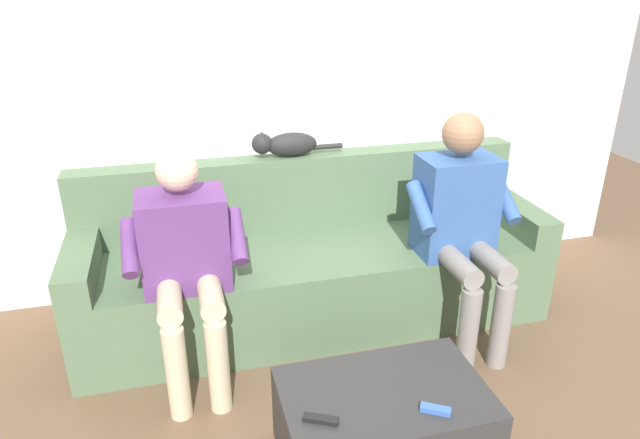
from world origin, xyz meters
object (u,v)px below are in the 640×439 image
(cat_on_backrest, at_px, (285,144))
(couch, at_px, (314,267))
(person_left_seated, at_px, (461,217))
(coffee_table, at_px, (383,426))
(person_right_seated, at_px, (186,254))
(remote_black, at_px, (321,419))
(remote_blue, at_px, (436,410))

(cat_on_backrest, bearing_deg, couch, 111.11)
(couch, height_order, person_left_seated, person_left_seated)
(couch, height_order, coffee_table, couch)
(person_left_seated, xyz_separation_m, cat_on_backrest, (0.79, -0.60, 0.28))
(person_right_seated, distance_m, cat_on_backrest, 0.90)
(remote_black, bearing_deg, couch, 103.72)
(person_right_seated, distance_m, remote_black, 1.02)
(person_left_seated, xyz_separation_m, remote_blue, (0.56, 0.93, -0.33))
(coffee_table, bearing_deg, person_left_seated, -131.89)
(person_left_seated, height_order, remote_black, person_left_seated)
(couch, height_order, remote_black, couch)
(remote_black, relative_size, remote_blue, 1.16)
(couch, height_order, remote_blue, couch)
(person_right_seated, height_order, remote_black, person_right_seated)
(person_right_seated, relative_size, cat_on_backrest, 2.18)
(coffee_table, height_order, cat_on_backrest, cat_on_backrest)
(person_right_seated, xyz_separation_m, remote_blue, (-0.84, 0.95, -0.29))
(cat_on_backrest, relative_size, remote_blue, 4.61)
(coffee_table, bearing_deg, remote_black, 18.61)
(person_right_seated, bearing_deg, remote_blue, 131.43)
(person_right_seated, bearing_deg, couch, -154.07)
(cat_on_backrest, distance_m, remote_blue, 1.67)
(person_right_seated, bearing_deg, person_left_seated, 179.35)
(person_right_seated, relative_size, remote_blue, 10.07)
(couch, bearing_deg, person_right_seated, 25.93)
(coffee_table, xyz_separation_m, person_right_seated, (0.70, -0.79, 0.47))
(coffee_table, height_order, remote_blue, remote_blue)
(person_left_seated, height_order, remote_blue, person_left_seated)
(person_left_seated, relative_size, remote_black, 9.34)
(remote_blue, bearing_deg, person_right_seated, -17.64)
(couch, relative_size, remote_blue, 22.86)
(person_right_seated, xyz_separation_m, cat_on_backrest, (-0.60, -0.59, 0.32))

